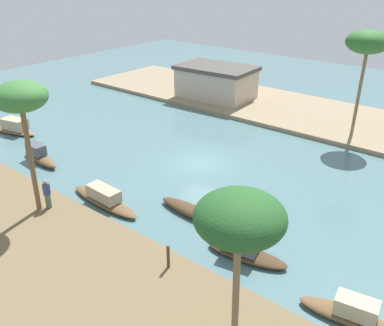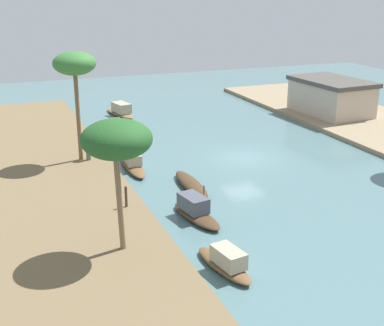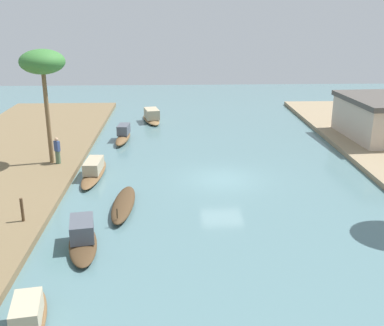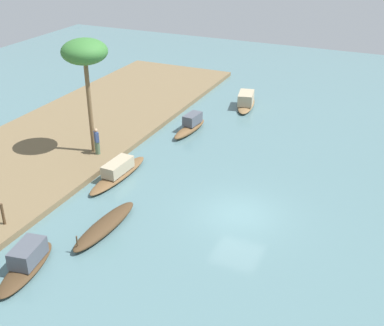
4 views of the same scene
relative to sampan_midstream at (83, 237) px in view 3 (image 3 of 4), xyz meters
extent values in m
plane|color=slate|center=(-7.97, 6.79, -0.44)|extent=(72.80, 72.80, 0.00)
ellipsoid|color=#47331E|center=(0.14, 0.02, -0.25)|extent=(4.07, 1.84, 0.38)
cube|color=#4C515B|center=(-0.18, -0.03, 0.33)|extent=(1.85, 1.26, 0.79)
ellipsoid|color=brown|center=(-16.58, 0.05, -0.19)|extent=(3.99, 1.20, 0.50)
cube|color=#4C515B|center=(-16.98, 0.09, 0.42)|extent=(1.60, 0.92, 0.72)
ellipsoid|color=brown|center=(-8.78, -0.91, -0.25)|extent=(5.33, 1.29, 0.37)
cube|color=tan|center=(-8.79, -0.91, 0.27)|extent=(2.18, 0.97, 0.68)
ellipsoid|color=brown|center=(-23.30, 1.91, -0.26)|extent=(4.83, 2.21, 0.36)
cube|color=tan|center=(-22.93, 1.99, 0.34)|extent=(2.21, 1.51, 0.85)
ellipsoid|color=brown|center=(5.14, -0.76, -0.25)|extent=(3.72, 1.60, 0.37)
cube|color=tan|center=(5.46, -0.71, 0.28)|extent=(1.69, 1.10, 0.70)
ellipsoid|color=#47331E|center=(-3.98, 1.33, -0.20)|extent=(4.81, 1.20, 0.48)
cylinder|color=#47331E|center=(-1.87, 1.27, 0.24)|extent=(0.07, 0.07, 0.50)
cylinder|color=#4C664C|center=(-10.42, -3.40, 0.31)|extent=(0.43, 0.43, 0.82)
cube|color=#33477A|center=(-10.42, -3.40, 1.04)|extent=(0.39, 0.42, 0.65)
sphere|color=tan|center=(-10.42, -3.40, 1.48)|extent=(0.22, 0.22, 0.22)
cylinder|color=#4C3823|center=(-1.96, -3.07, 0.46)|extent=(0.14, 0.14, 1.13)
cylinder|color=brown|center=(-10.65, -3.86, 2.79)|extent=(0.26, 0.27, 5.78)
ellipsoid|color=#387533|center=(-10.65, -3.86, 6.22)|extent=(2.70, 2.70, 1.49)
cube|color=#C6B29E|center=(-15.82, 19.39, 1.24)|extent=(7.18, 4.92, 2.68)
cube|color=#4C4742|center=(-15.82, 19.39, 2.77)|extent=(7.61, 5.22, 0.37)
camera|label=1|loc=(8.45, -14.25, 12.15)|focal=40.38mm
camera|label=2|loc=(22.72, -9.10, 10.84)|focal=49.18mm
camera|label=3|loc=(17.95, 3.93, 9.22)|focal=43.67mm
camera|label=4|loc=(12.75, 13.57, 13.41)|focal=46.87mm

